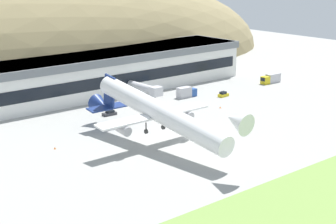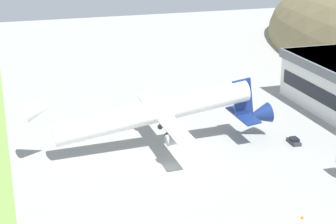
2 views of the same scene
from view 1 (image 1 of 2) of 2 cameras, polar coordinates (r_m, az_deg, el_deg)
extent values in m
plane|color=#9E9E99|center=(140.92, 2.32, -2.61)|extent=(353.86, 353.86, 0.00)
ellipsoid|color=#8E7F56|center=(224.89, -16.18, 3.64)|extent=(270.15, 87.07, 80.53)
cube|color=white|center=(189.56, -6.11, 4.10)|extent=(102.41, 21.61, 13.29)
cube|color=slate|center=(188.57, -6.15, 5.73)|extent=(103.61, 22.81, 2.39)
cube|color=black|center=(181.01, -4.15, 3.40)|extent=(98.31, 0.16, 3.72)
cylinder|color=silver|center=(176.96, -2.58, 2.49)|extent=(2.60, 13.25, 2.60)
cube|color=silver|center=(171.91, -1.22, 2.11)|extent=(3.38, 2.86, 2.86)
cylinder|color=slate|center=(172.76, -1.33, 1.49)|extent=(0.36, 0.36, 4.00)
cylinder|color=white|center=(131.48, -0.78, -0.04)|extent=(4.82, 43.81, 10.70)
cone|color=white|center=(113.68, 7.03, -0.91)|extent=(4.72, 5.89, 5.40)
cone|color=navy|center=(151.54, -6.74, 0.62)|extent=(4.72, 6.85, 5.53)
cube|color=navy|center=(147.32, -5.96, 2.11)|extent=(0.50, 5.44, 8.94)
cube|color=navy|center=(148.54, -5.97, 0.53)|extent=(12.52, 3.39, 0.82)
cube|color=white|center=(133.39, -1.37, -0.33)|extent=(32.10, 3.63, 0.94)
cylinder|color=#9E9EA3|center=(127.81, -4.56, -1.77)|extent=(2.30, 3.88, 2.77)
cylinder|color=#9E9EA3|center=(139.44, 1.85, -0.26)|extent=(2.30, 3.88, 2.77)
cylinder|color=#2D2D2D|center=(132.50, -2.25, -1.54)|extent=(0.28, 0.28, 2.20)
cylinder|color=#2D2D2D|center=(132.82, -2.24, -1.99)|extent=(0.45, 1.10, 1.10)
cylinder|color=#2D2D2D|center=(135.69, -0.49, -1.11)|extent=(0.28, 0.28, 2.20)
cylinder|color=#2D2D2D|center=(136.00, -0.49, -1.56)|extent=(0.45, 1.10, 1.10)
cylinder|color=#2D2D2D|center=(121.01, 3.80, -1.99)|extent=(0.22, 0.22, 1.98)
cylinder|color=#2D2D2D|center=(121.31, 3.79, -2.44)|extent=(0.30, 0.83, 0.82)
cube|color=gold|center=(182.86, 5.65, 1.71)|extent=(3.78, 2.04, 0.93)
cube|color=black|center=(182.53, 5.62, 1.96)|extent=(2.12, 1.65, 0.76)
cube|color=#333338|center=(161.31, -5.97, -0.19)|extent=(4.14, 2.02, 0.79)
cube|color=black|center=(161.22, -5.91, 0.07)|extent=(2.30, 1.66, 0.65)
cube|color=gold|center=(202.88, 9.85, 3.19)|extent=(2.74, 2.50, 2.74)
cube|color=black|center=(201.77, 9.60, 3.28)|extent=(0.14, 2.07, 1.21)
cube|color=#B7B7BC|center=(205.92, 10.63, 3.41)|extent=(5.75, 2.59, 3.27)
cube|color=#264C99|center=(182.82, 2.47, 2.02)|extent=(2.28, 2.60, 2.49)
cube|color=black|center=(183.44, 2.74, 2.21)|extent=(0.15, 2.15, 1.10)
cube|color=#B7B7BC|center=(180.55, 1.65, 2.00)|extent=(4.75, 2.68, 3.37)
cube|color=orange|center=(135.18, -11.42, -3.70)|extent=(0.52, 0.52, 0.03)
cone|color=orange|center=(135.09, -11.42, -3.59)|extent=(0.40, 0.40, 0.55)
cube|color=orange|center=(168.84, 5.32, 0.40)|extent=(0.52, 0.52, 0.03)
cone|color=orange|center=(168.76, 5.32, 0.50)|extent=(0.40, 0.40, 0.55)
camera|label=2|loc=(201.95, 31.44, 14.86)|focal=60.00mm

